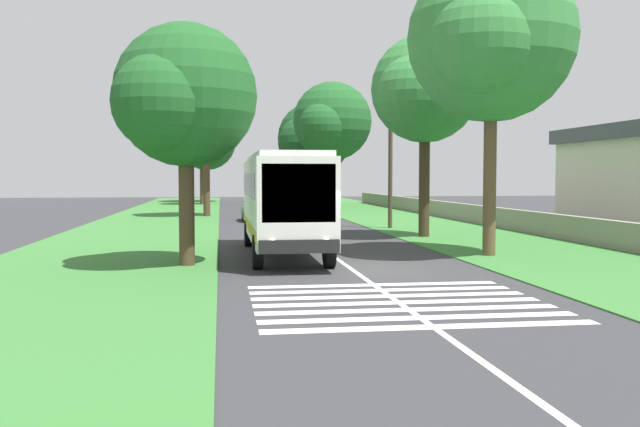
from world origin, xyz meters
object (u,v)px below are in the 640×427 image
(roadside_tree_right_0, at_px, (422,92))
(utility_pole, at_px, (390,145))
(roadside_tree_left_0, at_px, (182,100))
(roadside_tree_right_1, at_px, (312,141))
(roadside_tree_left_1, at_px, (201,146))
(trailing_car_0, at_px, (256,211))
(roadside_tree_left_2, at_px, (206,143))
(coach_bus, at_px, (283,198))
(roadside_tree_left_3, at_px, (204,108))
(trailing_car_1, at_px, (293,205))
(roadside_tree_right_2, at_px, (330,124))
(roadside_tree_right_3, at_px, (487,42))

(roadside_tree_right_0, distance_m, utility_pole, 6.29)
(roadside_tree_left_0, xyz_separation_m, roadside_tree_right_1, (48.34, -10.50, 1.18))
(roadside_tree_left_1, xyz_separation_m, utility_pole, (-35.61, -11.41, -1.40))
(trailing_car_0, relative_size, roadside_tree_left_1, 0.50)
(roadside_tree_left_2, distance_m, roadside_tree_right_1, 15.02)
(coach_bus, distance_m, roadside_tree_left_3, 26.74)
(roadside_tree_left_0, relative_size, roadside_tree_right_0, 0.81)
(trailing_car_1, relative_size, roadside_tree_right_1, 0.41)
(roadside_tree_right_1, distance_m, roadside_tree_right_2, 8.79)
(roadside_tree_left_0, bearing_deg, roadside_tree_right_1, -12.26)
(roadside_tree_left_3, distance_m, roadside_tree_right_0, 22.08)
(roadside_tree_right_0, bearing_deg, roadside_tree_left_2, 12.79)
(roadside_tree_left_3, height_order, roadside_tree_right_3, roadside_tree_right_3)
(roadside_tree_left_0, distance_m, roadside_tree_right_3, 11.19)
(roadside_tree_left_2, bearing_deg, roadside_tree_right_1, -133.29)
(roadside_tree_left_2, bearing_deg, roadside_tree_left_3, -179.01)
(trailing_car_0, height_order, roadside_tree_right_0, roadside_tree_right_0)
(roadside_tree_right_0, bearing_deg, roadside_tree_right_3, -179.29)
(roadside_tree_left_2, height_order, roadside_tree_right_3, roadside_tree_right_3)
(utility_pole, bearing_deg, roadside_tree_right_1, 0.27)
(roadside_tree_left_0, bearing_deg, roadside_tree_left_3, -0.18)
(roadside_tree_left_0, bearing_deg, roadside_tree_left_1, 0.84)
(roadside_tree_left_3, bearing_deg, roadside_tree_right_2, -45.07)
(trailing_car_0, relative_size, trailing_car_1, 1.00)
(roadside_tree_left_2, distance_m, utility_pole, 44.83)
(roadside_tree_left_1, distance_m, roadside_tree_right_2, 16.36)
(roadside_tree_left_2, height_order, roadside_tree_left_3, roadside_tree_left_3)
(trailing_car_0, relative_size, roadside_tree_left_3, 0.40)
(trailing_car_0, height_order, roadside_tree_left_1, roadside_tree_left_1)
(coach_bus, bearing_deg, roadside_tree_right_2, -11.56)
(roadside_tree_left_0, relative_size, roadside_tree_right_2, 0.69)
(roadside_tree_left_0, xyz_separation_m, roadside_tree_left_2, (58.63, 0.43, 1.36))
(roadside_tree_left_0, relative_size, roadside_tree_right_1, 0.75)
(roadside_tree_left_0, distance_m, roadside_tree_left_1, 50.87)
(utility_pole, bearing_deg, coach_bus, 150.13)
(roadside_tree_right_3, bearing_deg, trailing_car_1, 7.57)
(roadside_tree_left_2, distance_m, roadside_tree_left_3, 29.95)
(roadside_tree_right_1, relative_size, roadside_tree_right_2, 0.93)
(trailing_car_0, bearing_deg, roadside_tree_right_0, -152.51)
(roadside_tree_left_1, distance_m, roadside_tree_right_3, 50.88)
(coach_bus, height_order, utility_pole, utility_pole)
(roadside_tree_right_2, bearing_deg, trailing_car_0, 155.29)
(trailing_car_1, xyz_separation_m, roadside_tree_left_0, (-31.69, 6.82, 4.75))
(roadside_tree_left_3, distance_m, roadside_tree_right_3, 29.39)
(roadside_tree_right_2, relative_size, utility_pole, 1.27)
(trailing_car_1, xyz_separation_m, roadside_tree_right_1, (16.65, -3.68, 5.93))
(roadside_tree_left_2, bearing_deg, roadside_tree_left_0, -179.58)
(roadside_tree_right_1, xyz_separation_m, utility_pole, (-33.09, -0.15, -1.92))
(roadside_tree_left_3, height_order, roadside_tree_right_1, roadside_tree_left_3)
(roadside_tree_right_1, relative_size, roadside_tree_right_3, 0.96)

